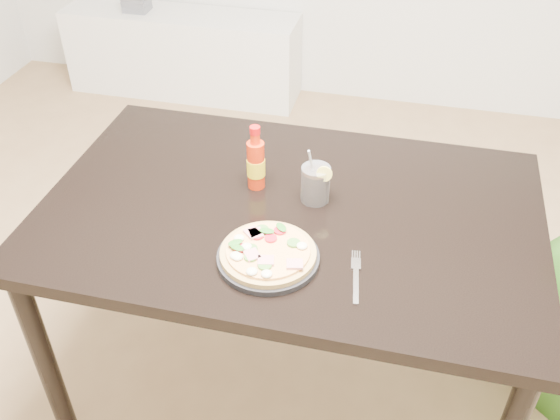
% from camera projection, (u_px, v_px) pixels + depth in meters
% --- Properties ---
extents(floor, '(4.50, 4.50, 0.00)m').
position_uv_depth(floor, '(196.00, 379.00, 2.20)').
color(floor, '#9E7A51').
rests_on(floor, ground).
extents(dining_table, '(1.40, 0.90, 0.75)m').
position_uv_depth(dining_table, '(290.00, 230.00, 1.81)').
color(dining_table, black).
rests_on(dining_table, ground).
extents(plate, '(0.26, 0.26, 0.02)m').
position_uv_depth(plate, '(268.00, 258.00, 1.58)').
color(plate, black).
rests_on(plate, dining_table).
extents(pizza, '(0.24, 0.24, 0.03)m').
position_uv_depth(pizza, '(267.00, 252.00, 1.56)').
color(pizza, tan).
rests_on(pizza, plate).
extents(hot_sauce_bottle, '(0.05, 0.05, 0.20)m').
position_uv_depth(hot_sauce_bottle, '(256.00, 163.00, 1.79)').
color(hot_sauce_bottle, red).
rests_on(hot_sauce_bottle, dining_table).
extents(cola_cup, '(0.09, 0.08, 0.17)m').
position_uv_depth(cola_cup, '(316.00, 184.00, 1.75)').
color(cola_cup, black).
rests_on(cola_cup, dining_table).
extents(fork, '(0.04, 0.19, 0.00)m').
position_uv_depth(fork, '(356.00, 275.00, 1.54)').
color(fork, silver).
rests_on(fork, dining_table).
extents(media_console, '(1.40, 0.34, 0.50)m').
position_uv_depth(media_console, '(183.00, 54.00, 3.78)').
color(media_console, white).
rests_on(media_console, ground).
extents(cd_stack, '(0.14, 0.12, 0.10)m').
position_uv_depth(cd_stack, '(136.00, 2.00, 3.63)').
color(cd_stack, slate).
rests_on(cd_stack, media_console).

